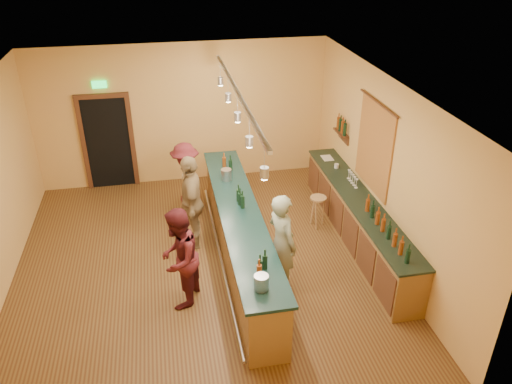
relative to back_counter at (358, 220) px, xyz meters
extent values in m
plane|color=#502C16|center=(-2.97, -0.18, -0.49)|extent=(7.00, 7.00, 0.00)
cube|color=silver|center=(-2.97, -0.18, 2.71)|extent=(6.50, 7.00, 0.02)
cube|color=#E1AF54|center=(-2.97, 3.32, 1.11)|extent=(6.50, 0.02, 3.20)
cube|color=#E1AF54|center=(-2.97, -3.68, 1.11)|extent=(6.50, 0.02, 3.20)
cube|color=#E1AF54|center=(0.28, -0.18, 1.11)|extent=(0.02, 7.00, 3.20)
cube|color=black|center=(-4.67, 3.30, 0.56)|extent=(0.95, 0.06, 2.10)
cube|color=#4A2B16|center=(-5.19, 3.28, 0.56)|extent=(0.10, 0.08, 2.10)
cube|color=#4A2B16|center=(-4.14, 3.28, 0.56)|extent=(0.10, 0.08, 2.10)
cube|color=#4A2B16|center=(-4.67, 3.28, 1.66)|extent=(1.15, 0.08, 0.10)
cube|color=#19E54C|center=(-4.67, 3.27, 1.91)|extent=(0.30, 0.04, 0.15)
cube|color=#A62F21|center=(0.26, 0.22, 1.36)|extent=(0.03, 1.40, 1.60)
cube|color=#4A2B16|center=(0.19, 1.72, 1.06)|extent=(0.16, 0.55, 0.03)
cube|color=#4A2B16|center=(0.26, 1.72, 0.96)|extent=(0.03, 0.55, 0.18)
cube|color=brown|center=(0.00, 0.02, -0.04)|extent=(0.55, 4.50, 0.90)
cube|color=black|center=(0.00, 0.02, 0.43)|extent=(0.60, 4.55, 0.04)
cylinder|color=silver|center=(0.00, 1.32, 0.50)|extent=(0.09, 0.09, 0.09)
cube|color=silver|center=(-0.03, 1.82, 0.46)|extent=(0.22, 0.30, 0.01)
cube|color=brown|center=(-2.28, -0.18, 0.01)|extent=(0.60, 5.00, 1.00)
cube|color=#112A28|center=(-2.28, -0.18, 0.54)|extent=(0.70, 5.10, 0.05)
cylinder|color=silver|center=(-2.64, -0.18, -0.34)|extent=(0.05, 5.00, 0.05)
cylinder|color=silver|center=(-2.33, -2.28, 0.67)|extent=(0.20, 0.20, 0.22)
cylinder|color=silver|center=(-2.33, 1.02, 0.67)|extent=(0.20, 0.20, 0.22)
cube|color=silver|center=(-2.28, -0.18, 2.65)|extent=(0.06, 4.60, 0.05)
cylinder|color=silver|center=(-2.28, -2.18, 2.46)|extent=(0.01, 0.01, 0.35)
cylinder|color=#A5A5AD|center=(-2.28, -2.18, 2.26)|extent=(0.11, 0.11, 0.14)
cylinder|color=#FFEABF|center=(-2.28, -2.18, 2.18)|extent=(0.08, 0.08, 0.02)
cylinder|color=silver|center=(-2.28, -1.18, 2.46)|extent=(0.01, 0.01, 0.35)
cylinder|color=#A5A5AD|center=(-2.28, -1.18, 2.26)|extent=(0.11, 0.11, 0.14)
cylinder|color=#FFEABF|center=(-2.28, -1.18, 2.18)|extent=(0.08, 0.08, 0.02)
cylinder|color=silver|center=(-2.28, -0.18, 2.46)|extent=(0.01, 0.01, 0.35)
cylinder|color=#A5A5AD|center=(-2.28, -0.18, 2.26)|extent=(0.11, 0.11, 0.14)
cylinder|color=#FFEABF|center=(-2.28, -0.18, 2.18)|extent=(0.08, 0.08, 0.02)
cylinder|color=silver|center=(-2.28, 0.82, 2.46)|extent=(0.01, 0.01, 0.35)
cylinder|color=#A5A5AD|center=(-2.28, 0.82, 2.26)|extent=(0.11, 0.11, 0.14)
cylinder|color=#FFEABF|center=(-2.28, 0.82, 2.18)|extent=(0.08, 0.08, 0.02)
cylinder|color=silver|center=(-2.28, 1.82, 2.46)|extent=(0.01, 0.01, 0.35)
cylinder|color=#A5A5AD|center=(-2.28, 1.82, 2.26)|extent=(0.11, 0.11, 0.14)
cylinder|color=#FFEABF|center=(-2.28, 1.82, 2.18)|extent=(0.08, 0.08, 0.02)
imported|color=gray|center=(-1.73, -1.01, 0.38)|extent=(0.63, 0.75, 1.74)
imported|color=#59191E|center=(-3.38, -1.09, 0.36)|extent=(0.90, 1.00, 1.69)
imported|color=#997A51|center=(-3.05, 0.52, 0.43)|extent=(0.52, 1.10, 1.83)
imported|color=#59191E|center=(-3.07, 1.73, 0.29)|extent=(0.73, 1.09, 1.56)
cylinder|color=olive|center=(-0.57, 0.68, 0.16)|extent=(0.32, 0.32, 0.04)
cylinder|color=olive|center=(-0.44, 0.68, -0.17)|extent=(0.04, 0.04, 0.62)
cylinder|color=olive|center=(-0.63, 0.78, -0.17)|extent=(0.04, 0.04, 0.62)
cylinder|color=olive|center=(-0.63, 0.57, -0.17)|extent=(0.04, 0.04, 0.62)
camera|label=1|loc=(-3.42, -7.46, 4.94)|focal=35.00mm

